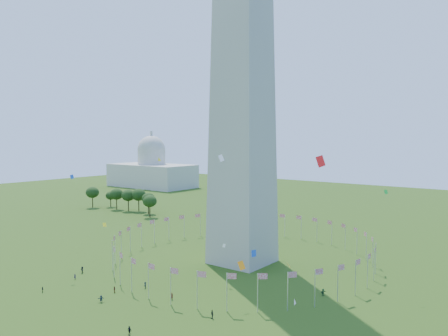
# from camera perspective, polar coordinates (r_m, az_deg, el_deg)

# --- Properties ---
(ground) EXTENTS (600.00, 600.00, 0.00)m
(ground) POSITION_cam_1_polar(r_m,az_deg,el_deg) (107.14, -13.94, -17.76)
(ground) COLOR #274510
(ground) RESTS_ON ground
(flag_ring) EXTENTS (80.24, 80.24, 9.00)m
(flag_ring) POSITION_cam_1_polar(r_m,az_deg,el_deg) (140.75, 2.41, -10.40)
(flag_ring) COLOR silver
(flag_ring) RESTS_ON ground
(capitol_building) EXTENTS (70.00, 35.00, 46.00)m
(capitol_building) POSITION_cam_1_polar(r_m,az_deg,el_deg) (354.03, -9.44, 1.28)
(capitol_building) COLOR beige
(capitol_building) RESTS_ON ground
(crowd) EXTENTS (106.53, 67.09, 1.99)m
(crowd) POSITION_cam_1_polar(r_m,az_deg,el_deg) (107.97, -12.13, -17.05)
(crowd) COLOR #173A24
(crowd) RESTS_ON ground
(kites_aloft) EXTENTS (126.94, 66.07, 32.55)m
(kites_aloft) POSITION_cam_1_polar(r_m,az_deg,el_deg) (108.23, -0.18, -6.70)
(kites_aloft) COLOR orange
(kites_aloft) RESTS_ON ground
(tree_line_west) EXTENTS (55.54, 16.07, 11.94)m
(tree_line_west) POSITION_cam_1_polar(r_m,az_deg,el_deg) (240.55, -12.66, -4.20)
(tree_line_west) COLOR #254717
(tree_line_west) RESTS_ON ground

